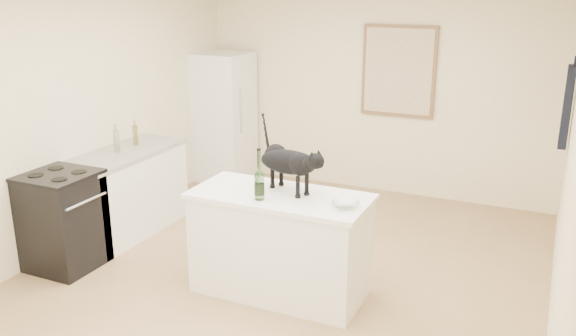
{
  "coord_description": "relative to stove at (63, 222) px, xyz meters",
  "views": [
    {
      "loc": [
        2.12,
        -4.43,
        2.59
      ],
      "look_at": [
        0.15,
        -0.15,
        1.12
      ],
      "focal_mm": 37.42,
      "sensor_mm": 36.0,
      "label": 1
    }
  ],
  "objects": [
    {
      "name": "artwork_frame",
      "position": [
        2.25,
        3.32,
        1.1
      ],
      "size": [
        0.9,
        0.03,
        1.1
      ],
      "primitive_type": "cube",
      "color": "brown",
      "rests_on": "wall_back"
    },
    {
      "name": "artwork_canvas",
      "position": [
        2.25,
        3.3,
        1.1
      ],
      "size": [
        0.82,
        0.0,
        1.02
      ],
      "primitive_type": "cube",
      "color": "beige",
      "rests_on": "wall_back"
    },
    {
      "name": "island_top",
      "position": [
        2.05,
        0.4,
        0.43
      ],
      "size": [
        1.5,
        0.7,
        0.04
      ],
      "primitive_type": "cube",
      "color": "white",
      "rests_on": "island_base"
    },
    {
      "name": "left_countertop",
      "position": [
        0.0,
        0.9,
        0.43
      ],
      "size": [
        0.62,
        1.44,
        0.04
      ],
      "primitive_type": "cube",
      "color": "gray",
      "rests_on": "left_cabinets"
    },
    {
      "name": "fridge",
      "position": [
        0.0,
        2.95,
        0.4
      ],
      "size": [
        0.68,
        0.68,
        1.7
      ],
      "primitive_type": "cube",
      "color": "white",
      "rests_on": "floor"
    },
    {
      "name": "wall_left",
      "position": [
        -0.3,
        0.6,
        0.85
      ],
      "size": [
        0.0,
        5.5,
        5.5
      ],
      "primitive_type": "plane",
      "rotation": [
        1.57,
        0.0,
        1.57
      ],
      "color": "beige",
      "rests_on": "ground"
    },
    {
      "name": "island_base",
      "position": [
        2.05,
        0.4,
        -0.02
      ],
      "size": [
        1.44,
        0.67,
        0.86
      ],
      "primitive_type": "cube",
      "color": "white",
      "rests_on": "floor"
    },
    {
      "name": "counter_bottle_cluster",
      "position": [
        -0.02,
        0.98,
        0.56
      ],
      "size": [
        0.07,
        0.37,
        0.24
      ],
      "color": "gray",
      "rests_on": "left_countertop"
    },
    {
      "name": "stove",
      "position": [
        0.0,
        0.0,
        0.0
      ],
      "size": [
        0.6,
        0.6,
        0.9
      ],
      "primitive_type": "cube",
      "color": "black",
      "rests_on": "floor"
    },
    {
      "name": "wall_front",
      "position": [
        1.95,
        -2.15,
        0.85
      ],
      "size": [
        4.5,
        0.0,
        4.5
      ],
      "primitive_type": "plane",
      "rotation": [
        -1.57,
        0.0,
        0.0
      ],
      "color": "beige",
      "rests_on": "ground"
    },
    {
      "name": "fridge_paper",
      "position": [
        0.34,
        2.96,
        0.9
      ],
      "size": [
        0.02,
        0.16,
        0.2
      ],
      "primitive_type": "cube",
      "rotation": [
        0.0,
        0.0,
        -0.12
      ],
      "color": "white",
      "rests_on": "fridge"
    },
    {
      "name": "glass_bowl",
      "position": [
        2.65,
        0.32,
        0.48
      ],
      "size": [
        0.28,
        0.28,
        0.05
      ],
      "primitive_type": "imported",
      "rotation": [
        0.0,
        0.0,
        0.34
      ],
      "color": "white",
      "rests_on": "island_top"
    },
    {
      "name": "left_cabinets",
      "position": [
        0.0,
        0.9,
        -0.02
      ],
      "size": [
        0.6,
        1.4,
        0.86
      ],
      "primitive_type": "cube",
      "color": "white",
      "rests_on": "floor"
    },
    {
      "name": "wall_right",
      "position": [
        4.2,
        0.6,
        0.85
      ],
      "size": [
        0.0,
        5.5,
        5.5
      ],
      "primitive_type": "plane",
      "rotation": [
        1.57,
        0.0,
        -1.57
      ],
      "color": "beige",
      "rests_on": "ground"
    },
    {
      "name": "wall_back",
      "position": [
        1.95,
        3.35,
        0.85
      ],
      "size": [
        4.5,
        0.0,
        4.5
      ],
      "primitive_type": "plane",
      "rotation": [
        1.57,
        0.0,
        0.0
      ],
      "color": "beige",
      "rests_on": "ground"
    },
    {
      "name": "hanging_garment",
      "position": [
        4.14,
        2.65,
        0.95
      ],
      "size": [
        0.08,
        0.34,
        0.8
      ],
      "primitive_type": "cube",
      "color": "black",
      "rests_on": "wall_right"
    },
    {
      "name": "wine_bottle",
      "position": [
        1.95,
        0.22,
        0.64
      ],
      "size": [
        0.09,
        0.09,
        0.38
      ],
      "primitive_type": "cylinder",
      "rotation": [
        0.0,
        0.0,
        0.16
      ],
      "color": "#2D6227",
      "rests_on": "island_top"
    },
    {
      "name": "floor",
      "position": [
        1.95,
        0.6,
        -0.45
      ],
      "size": [
        5.5,
        5.5,
        0.0
      ],
      "primitive_type": "plane",
      "color": "#A28356",
      "rests_on": "ground"
    },
    {
      "name": "black_cat",
      "position": [
        2.08,
        0.5,
        0.68
      ],
      "size": [
        0.68,
        0.45,
        0.46
      ],
      "primitive_type": null,
      "rotation": [
        0.0,
        0.0,
        -0.43
      ],
      "color": "black",
      "rests_on": "island_top"
    }
  ]
}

